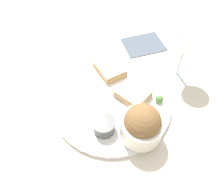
{
  "coord_description": "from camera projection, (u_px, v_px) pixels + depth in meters",
  "views": [
    {
      "loc": [
        0.32,
        -0.18,
        0.52
      ],
      "look_at": [
        0.0,
        0.0,
        0.03
      ],
      "focal_mm": 35.0,
      "sensor_mm": 36.0,
      "label": 1
    }
  ],
  "objects": [
    {
      "name": "ground_plane",
      "position": [
        112.0,
        103.0,
        0.64
      ],
      "size": [
        4.0,
        4.0,
        0.0
      ],
      "primitive_type": "plane",
      "color": "beige"
    },
    {
      "name": "dinner_plate",
      "position": [
        112.0,
        102.0,
        0.63
      ],
      "size": [
        0.34,
        0.34,
        0.01
      ],
      "color": "white",
      "rests_on": "ground_plane"
    },
    {
      "name": "salad_bowl",
      "position": [
        142.0,
        125.0,
        0.53
      ],
      "size": [
        0.11,
        0.11,
        0.11
      ],
      "color": "silver",
      "rests_on": "dinner_plate"
    },
    {
      "name": "sauce_ramekin",
      "position": [
        104.0,
        125.0,
        0.56
      ],
      "size": [
        0.06,
        0.06,
        0.03
      ],
      "color": "#4C4C4C",
      "rests_on": "dinner_plate"
    },
    {
      "name": "cheese_toast_near",
      "position": [
        110.0,
        68.0,
        0.69
      ],
      "size": [
        0.09,
        0.07,
        0.03
      ],
      "color": "tan",
      "rests_on": "dinner_plate"
    },
    {
      "name": "cheese_toast_far",
      "position": [
        133.0,
        94.0,
        0.63
      ],
      "size": [
        0.11,
        0.1,
        0.03
      ],
      "color": "tan",
      "rests_on": "dinner_plate"
    },
    {
      "name": "wine_glass",
      "position": [
        187.0,
        43.0,
        0.61
      ],
      "size": [
        0.08,
        0.08,
        0.17
      ],
      "color": "silver",
      "rests_on": "ground_plane"
    },
    {
      "name": "garnish",
      "position": [
        159.0,
        99.0,
        0.62
      ],
      "size": [
        0.02,
        0.02,
        0.02
      ],
      "color": "#477533",
      "rests_on": "dinner_plate"
    },
    {
      "name": "napkin",
      "position": [
        143.0,
        44.0,
        0.79
      ],
      "size": [
        0.14,
        0.16,
        0.01
      ],
      "color": "#4C5666",
      "rests_on": "ground_plane"
    }
  ]
}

